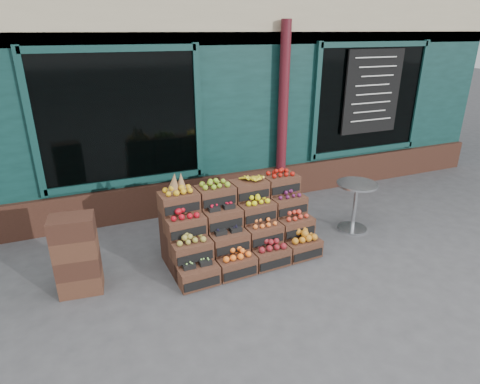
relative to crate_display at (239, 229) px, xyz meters
name	(u,v)px	position (x,y,z in m)	size (l,w,h in m)	color
ground	(273,264)	(0.33, -0.43, -0.41)	(60.00, 60.00, 0.00)	#414143
shop_facade	(173,60)	(0.33, 4.68, 1.99)	(12.00, 6.24, 4.80)	#0E312E
crate_display	(239,229)	(0.00, 0.00, 0.00)	(2.14, 1.12, 1.31)	#48291C
spare_crates	(77,255)	(-2.15, -0.06, 0.10)	(0.55, 0.41, 1.02)	#48291C
bistro_table	(355,201)	(2.01, 0.00, 0.10)	(0.64, 0.64, 0.80)	silver
shopkeeper	(139,150)	(-0.97, 2.18, 0.69)	(0.80, 0.52, 2.19)	#1E6C35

